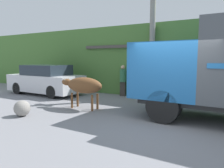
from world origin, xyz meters
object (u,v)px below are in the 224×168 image
at_px(utility_pole, 152,36).
at_px(roadside_rock, 22,108).
at_px(brown_cow, 83,86).
at_px(parked_suv, 45,80).
at_px(pedestrian_on_hill, 123,79).

xyz_separation_m(utility_pole, roadside_rock, (-2.62, -5.51, -2.79)).
height_order(brown_cow, roadside_rock, brown_cow).
xyz_separation_m(brown_cow, roadside_rock, (-1.10, -2.04, -0.65)).
height_order(parked_suv, roadside_rock, parked_suv).
bearing_deg(brown_cow, roadside_rock, -126.53).
relative_size(brown_cow, pedestrian_on_hill, 1.21).
relative_size(utility_pole, roadside_rock, 10.69).
bearing_deg(pedestrian_on_hill, roadside_rock, 67.67).
height_order(utility_pole, roadside_rock, utility_pole).
relative_size(brown_cow, utility_pole, 0.33).
bearing_deg(utility_pole, brown_cow, -113.72).
height_order(parked_suv, utility_pole, utility_pole).
height_order(parked_suv, pedestrian_on_hill, pedestrian_on_hill).
height_order(brown_cow, utility_pole, utility_pole).
distance_m(pedestrian_on_hill, utility_pole, 2.69).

